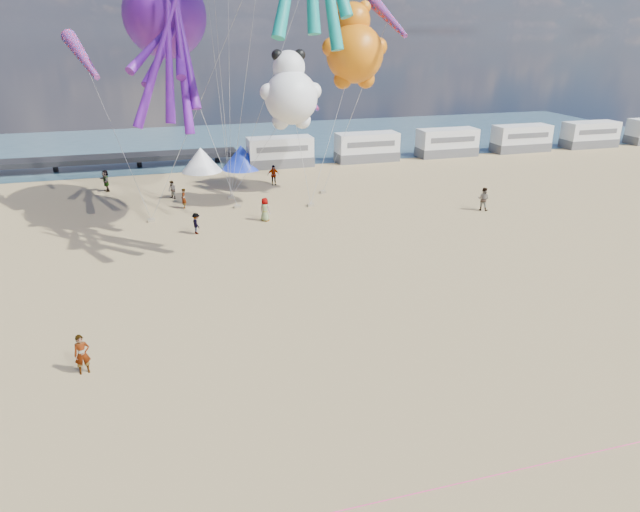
{
  "coord_description": "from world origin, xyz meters",
  "views": [
    {
      "loc": [
        -6.31,
        -17.03,
        13.04
      ],
      "look_at": [
        0.39,
        6.0,
        3.55
      ],
      "focal_mm": 32.0,
      "sensor_mm": 36.0,
      "label": 1
    }
  ],
  "objects_px": {
    "kite_panda": "(291,98)",
    "sandbag_d": "(323,192)",
    "tent_white": "(201,159)",
    "sandbag_c": "(311,205)",
    "kite_teddy_orange": "(355,54)",
    "windsock_right": "(302,90)",
    "beachgoer_2": "(196,223)",
    "sandbag_a": "(152,220)",
    "tent_blue": "(241,157)",
    "motorhome_2": "(447,143)",
    "motorhome_4": "(590,134)",
    "sandbag_b": "(237,206)",
    "motorhome_1": "(367,147)",
    "beachgoer_1": "(483,199)",
    "beachgoer_3": "(273,175)",
    "beachgoer_4": "(106,181)",
    "windsock_mid": "(389,18)",
    "motorhome_3": "(521,138)",
    "beachgoer_7": "(172,190)",
    "sandbag_e": "(231,197)",
    "kite_octopus_purple": "(165,15)",
    "beachgoer_6": "(265,209)",
    "windsock_left": "(82,56)",
    "motorhome_0": "(280,152)",
    "standing_person": "(82,354)"
  },
  "relations": [
    {
      "from": "beachgoer_2",
      "to": "sandbag_a",
      "type": "height_order",
      "value": "beachgoer_2"
    },
    {
      "from": "sandbag_b",
      "to": "kite_teddy_orange",
      "type": "distance_m",
      "value": 15.09
    },
    {
      "from": "tent_blue",
      "to": "beachgoer_4",
      "type": "height_order",
      "value": "tent_blue"
    },
    {
      "from": "motorhome_3",
      "to": "kite_teddy_orange",
      "type": "distance_m",
      "value": 29.65
    },
    {
      "from": "beachgoer_4",
      "to": "beachgoer_1",
      "type": "bearing_deg",
      "value": 47.54
    },
    {
      "from": "beachgoer_7",
      "to": "sandbag_e",
      "type": "bearing_deg",
      "value": 33.27
    },
    {
      "from": "beachgoer_2",
      "to": "windsock_right",
      "type": "height_order",
      "value": "windsock_right"
    },
    {
      "from": "motorhome_0",
      "to": "motorhome_2",
      "type": "bearing_deg",
      "value": 0.0
    },
    {
      "from": "motorhome_4",
      "to": "windsock_mid",
      "type": "bearing_deg",
      "value": -157.27
    },
    {
      "from": "beachgoer_3",
      "to": "sandbag_c",
      "type": "height_order",
      "value": "beachgoer_3"
    },
    {
      "from": "tent_white",
      "to": "sandbag_c",
      "type": "height_order",
      "value": "tent_white"
    },
    {
      "from": "beachgoer_1",
      "to": "beachgoer_7",
      "type": "xyz_separation_m",
      "value": [
        -23.05,
        10.07,
        -0.15
      ]
    },
    {
      "from": "beachgoer_3",
      "to": "windsock_mid",
      "type": "distance_m",
      "value": 16.54
    },
    {
      "from": "motorhome_1",
      "to": "kite_octopus_purple",
      "type": "height_order",
      "value": "kite_octopus_purple"
    },
    {
      "from": "beachgoer_2",
      "to": "sandbag_d",
      "type": "height_order",
      "value": "beachgoer_2"
    },
    {
      "from": "standing_person",
      "to": "beachgoer_7",
      "type": "height_order",
      "value": "standing_person"
    },
    {
      "from": "motorhome_4",
      "to": "motorhome_0",
      "type": "bearing_deg",
      "value": 180.0
    },
    {
      "from": "beachgoer_6",
      "to": "beachgoer_7",
      "type": "bearing_deg",
      "value": -2.14
    },
    {
      "from": "beachgoer_2",
      "to": "motorhome_4",
      "type": "bearing_deg",
      "value": -82.08
    },
    {
      "from": "motorhome_3",
      "to": "standing_person",
      "type": "xyz_separation_m",
      "value": [
        -44.49,
        -35.17,
        -0.64
      ]
    },
    {
      "from": "beachgoer_3",
      "to": "tent_white",
      "type": "bearing_deg",
      "value": 132.99
    },
    {
      "from": "tent_white",
      "to": "sandbag_a",
      "type": "distance_m",
      "value": 16.19
    },
    {
      "from": "beachgoer_1",
      "to": "kite_panda",
      "type": "bearing_deg",
      "value": 27.87
    },
    {
      "from": "beachgoer_2",
      "to": "sandbag_a",
      "type": "bearing_deg",
      "value": 25.8
    },
    {
      "from": "motorhome_1",
      "to": "beachgoer_3",
      "type": "height_order",
      "value": "motorhome_1"
    },
    {
      "from": "windsock_mid",
      "to": "kite_teddy_orange",
      "type": "bearing_deg",
      "value": 150.63
    },
    {
      "from": "tent_white",
      "to": "windsock_left",
      "type": "xyz_separation_m",
      "value": [
        -8.58,
        -11.34,
        10.21
      ]
    },
    {
      "from": "kite_octopus_purple",
      "to": "beachgoer_6",
      "type": "bearing_deg",
      "value": -16.23
    },
    {
      "from": "beachgoer_3",
      "to": "sandbag_a",
      "type": "height_order",
      "value": "beachgoer_3"
    },
    {
      "from": "beachgoer_2",
      "to": "sandbag_c",
      "type": "xyz_separation_m",
      "value": [
        9.28,
        4.17,
        -0.63
      ]
    },
    {
      "from": "motorhome_3",
      "to": "motorhome_4",
      "type": "distance_m",
      "value": 9.5
    },
    {
      "from": "motorhome_1",
      "to": "windsock_right",
      "type": "relative_size",
      "value": 1.27
    },
    {
      "from": "motorhome_1",
      "to": "sandbag_d",
      "type": "height_order",
      "value": "motorhome_1"
    },
    {
      "from": "beachgoer_6",
      "to": "kite_teddy_orange",
      "type": "distance_m",
      "value": 14.41
    },
    {
      "from": "beachgoer_6",
      "to": "kite_teddy_orange",
      "type": "relative_size",
      "value": 0.23
    },
    {
      "from": "beachgoer_4",
      "to": "sandbag_c",
      "type": "relative_size",
      "value": 3.75
    },
    {
      "from": "motorhome_2",
      "to": "tent_blue",
      "type": "bearing_deg",
      "value": 180.0
    },
    {
      "from": "beachgoer_1",
      "to": "beachgoer_3",
      "type": "bearing_deg",
      "value": 4.8
    },
    {
      "from": "beachgoer_3",
      "to": "beachgoer_7",
      "type": "distance_m",
      "value": 9.31
    },
    {
      "from": "sandbag_c",
      "to": "beachgoer_3",
      "type": "bearing_deg",
      "value": 100.58
    },
    {
      "from": "beachgoer_1",
      "to": "beachgoer_2",
      "type": "relative_size",
      "value": 1.23
    },
    {
      "from": "motorhome_4",
      "to": "sandbag_b",
      "type": "bearing_deg",
      "value": -163.07
    },
    {
      "from": "kite_panda",
      "to": "sandbag_d",
      "type": "bearing_deg",
      "value": 33.15
    },
    {
      "from": "kite_teddy_orange",
      "to": "windsock_right",
      "type": "distance_m",
      "value": 5.11
    },
    {
      "from": "tent_blue",
      "to": "kite_teddy_orange",
      "type": "height_order",
      "value": "kite_teddy_orange"
    },
    {
      "from": "beachgoer_1",
      "to": "kite_teddy_orange",
      "type": "height_order",
      "value": "kite_teddy_orange"
    },
    {
      "from": "beachgoer_1",
      "to": "motorhome_3",
      "type": "bearing_deg",
      "value": -84.43
    },
    {
      "from": "motorhome_3",
      "to": "sandbag_a",
      "type": "bearing_deg",
      "value": -159.74
    },
    {
      "from": "motorhome_4",
      "to": "windsock_left",
      "type": "relative_size",
      "value": 0.89
    },
    {
      "from": "motorhome_3",
      "to": "beachgoer_3",
      "type": "distance_m",
      "value": 31.57
    }
  ]
}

